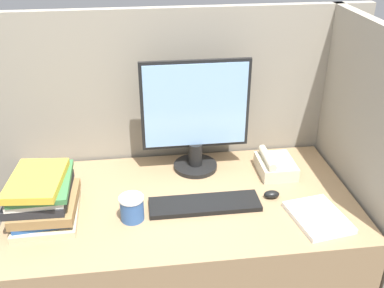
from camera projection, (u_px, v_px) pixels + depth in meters
name	position (u px, v px, depth m)	size (l,w,h in m)	color
cubicle_panel_rear	(174.00, 159.00, 2.23)	(1.81, 0.04, 1.47)	gray
cubicle_panel_right	(349.00, 191.00, 1.98)	(0.04, 0.81, 1.47)	gray
desk	(184.00, 270.00, 2.03)	(1.41, 0.75, 0.78)	#937551
monitor	(195.00, 118.00, 1.95)	(0.47, 0.20, 0.51)	black
keyboard	(205.00, 204.00, 1.80)	(0.45, 0.13, 0.02)	black
mouse	(272.00, 194.00, 1.85)	(0.06, 0.04, 0.03)	black
coffee_cup	(132.00, 208.00, 1.71)	(0.10, 0.10, 0.10)	#335999
book_stack	(42.00, 197.00, 1.71)	(0.26, 0.32, 0.19)	#C6B78C
desk_telephone	(275.00, 165.00, 2.02)	(0.16, 0.19, 0.10)	beige
paper_pile	(318.00, 217.00, 1.73)	(0.22, 0.27, 0.02)	white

